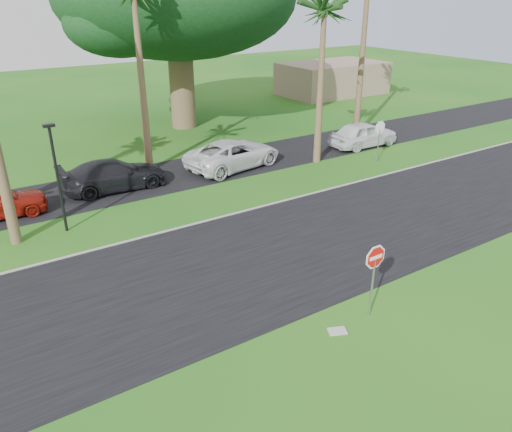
{
  "coord_description": "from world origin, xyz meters",
  "views": [
    {
      "loc": [
        -9.65,
        -12.05,
        9.41
      ],
      "look_at": [
        -0.53,
        2.01,
        1.8
      ],
      "focal_mm": 35.0,
      "sensor_mm": 36.0,
      "label": 1
    }
  ],
  "objects_px": {
    "car_minivan": "(234,154)",
    "car_pickup": "(364,134)",
    "stop_sign_near": "(374,266)",
    "stop_sign_far": "(379,133)",
    "car_dark": "(114,175)"
  },
  "relations": [
    {
      "from": "car_minivan",
      "to": "car_pickup",
      "type": "distance_m",
      "value": 9.34
    },
    {
      "from": "stop_sign_near",
      "to": "car_pickup",
      "type": "distance_m",
      "value": 19.04
    },
    {
      "from": "stop_sign_far",
      "to": "car_minivan",
      "type": "distance_m",
      "value": 8.65
    },
    {
      "from": "car_pickup",
      "to": "car_dark",
      "type": "bearing_deg",
      "value": 86.03
    },
    {
      "from": "stop_sign_near",
      "to": "stop_sign_far",
      "type": "distance_m",
      "value": 15.91
    },
    {
      "from": "stop_sign_near",
      "to": "stop_sign_far",
      "type": "relative_size",
      "value": 1.0
    },
    {
      "from": "stop_sign_near",
      "to": "car_dark",
      "type": "xyz_separation_m",
      "value": [
        -3.16,
        15.11,
        -1.0
      ]
    },
    {
      "from": "car_dark",
      "to": "car_pickup",
      "type": "relative_size",
      "value": 1.12
    },
    {
      "from": "car_dark",
      "to": "car_minivan",
      "type": "distance_m",
      "value": 6.94
    },
    {
      "from": "car_minivan",
      "to": "stop_sign_far",
      "type": "bearing_deg",
      "value": -126.42
    },
    {
      "from": "stop_sign_far",
      "to": "car_pickup",
      "type": "relative_size",
      "value": 0.55
    },
    {
      "from": "stop_sign_far",
      "to": "car_minivan",
      "type": "bearing_deg",
      "value": -25.95
    },
    {
      "from": "car_dark",
      "to": "car_pickup",
      "type": "distance_m",
      "value": 16.27
    },
    {
      "from": "car_dark",
      "to": "stop_sign_near",
      "type": "bearing_deg",
      "value": -167.02
    },
    {
      "from": "car_dark",
      "to": "car_pickup",
      "type": "height_order",
      "value": "car_pickup"
    }
  ]
}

